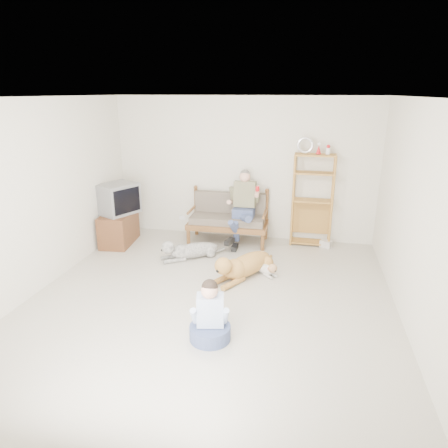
% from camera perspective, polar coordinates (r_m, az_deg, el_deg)
% --- Properties ---
extents(floor, '(5.50, 5.50, 0.00)m').
position_cam_1_polar(floor, '(5.61, -2.13, -11.08)').
color(floor, beige).
rests_on(floor, ground).
extents(ceiling, '(5.50, 5.50, 0.00)m').
position_cam_1_polar(ceiling, '(4.89, -2.52, 17.66)').
color(ceiling, white).
rests_on(ceiling, ground).
extents(wall_back, '(5.00, 0.00, 5.00)m').
position_cam_1_polar(wall_back, '(7.71, 2.75, 7.83)').
color(wall_back, beige).
rests_on(wall_back, ground).
extents(wall_front, '(5.00, 0.00, 5.00)m').
position_cam_1_polar(wall_front, '(2.72, -17.09, -13.72)').
color(wall_front, beige).
rests_on(wall_front, ground).
extents(wall_left, '(0.00, 5.50, 5.50)m').
position_cam_1_polar(wall_left, '(6.18, -25.43, 3.40)').
color(wall_left, beige).
rests_on(wall_left, ground).
extents(wall_right, '(0.00, 5.50, 5.50)m').
position_cam_1_polar(wall_right, '(5.10, 26.03, 0.43)').
color(wall_right, beige).
rests_on(wall_right, ground).
extents(loveseat, '(1.51, 0.72, 0.95)m').
position_cam_1_polar(loveseat, '(7.63, 0.65, 1.03)').
color(loveseat, brown).
rests_on(loveseat, ground).
extents(man, '(0.53, 0.76, 1.23)m').
position_cam_1_polar(man, '(7.36, 2.50, 1.66)').
color(man, '#465481').
rests_on(man, loveseat).
extents(etagere, '(0.76, 0.33, 2.01)m').
position_cam_1_polar(etagere, '(7.53, 12.49, 3.46)').
color(etagere, '#B48338').
rests_on(etagere, ground).
extents(book_stack, '(0.25, 0.22, 0.13)m').
position_cam_1_polar(book_stack, '(7.68, 14.36, -2.77)').
color(book_stack, silver).
rests_on(book_stack, ground).
extents(tv_stand, '(0.58, 0.94, 0.60)m').
position_cam_1_polar(tv_stand, '(7.82, -14.81, -0.58)').
color(tv_stand, brown).
rests_on(tv_stand, ground).
extents(crt_tv, '(0.78, 0.84, 0.56)m').
position_cam_1_polar(crt_tv, '(7.65, -14.91, 3.53)').
color(crt_tv, slate).
rests_on(crt_tv, tv_stand).
extents(wall_outlet, '(0.12, 0.02, 0.08)m').
position_cam_1_polar(wall_outlet, '(8.24, -5.98, 0.92)').
color(wall_outlet, white).
rests_on(wall_outlet, ground).
extents(golden_retriever, '(0.87, 1.36, 0.46)m').
position_cam_1_polar(golden_retriever, '(6.25, 2.71, -5.95)').
color(golden_retriever, '#BC8241').
rests_on(golden_retriever, ground).
extents(shaggy_dog, '(1.03, 0.81, 0.37)m').
position_cam_1_polar(shaggy_dog, '(6.95, -5.08, -3.76)').
color(shaggy_dog, silver).
rests_on(shaggy_dog, ground).
extents(terrier, '(0.48, 0.46, 0.23)m').
position_cam_1_polar(terrier, '(6.39, 6.05, -6.35)').
color(terrier, silver).
rests_on(terrier, ground).
extents(child, '(0.48, 0.48, 0.76)m').
position_cam_1_polar(child, '(4.74, -2.01, -13.29)').
color(child, '#465481').
rests_on(child, ground).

